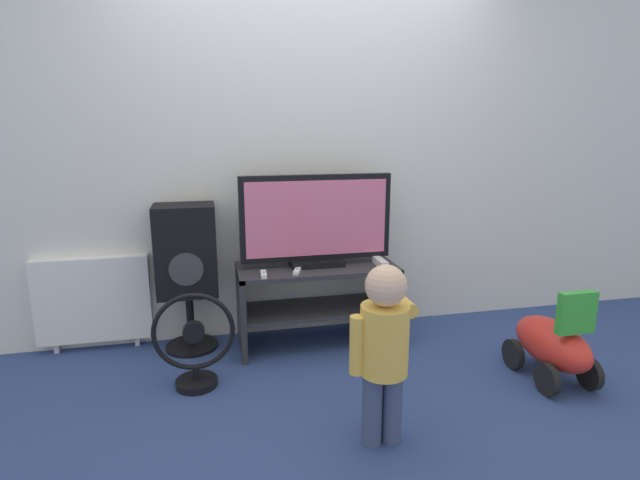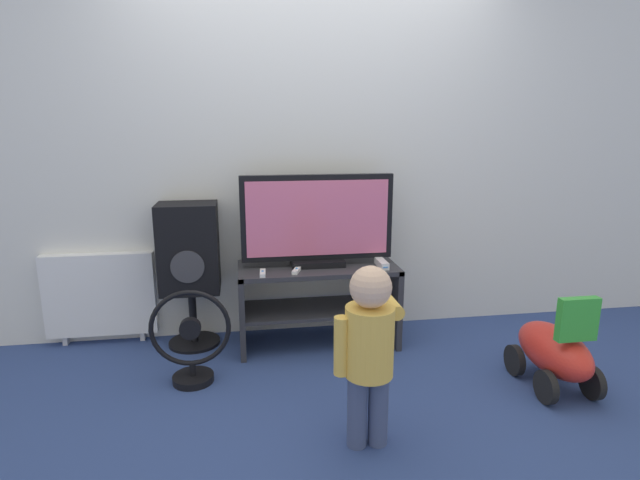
{
  "view_description": "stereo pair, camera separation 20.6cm",
  "coord_description": "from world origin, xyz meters",
  "px_view_note": "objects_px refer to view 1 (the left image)",
  "views": [
    {
      "loc": [
        -0.68,
        -2.86,
        1.45
      ],
      "look_at": [
        0.0,
        0.13,
        0.74
      ],
      "focal_mm": 28.0,
      "sensor_mm": 36.0,
      "label": 1
    },
    {
      "loc": [
        -0.48,
        -2.9,
        1.45
      ],
      "look_at": [
        0.0,
        0.13,
        0.74
      ],
      "focal_mm": 28.0,
      "sensor_mm": 36.0,
      "label": 2
    }
  ],
  "objects_px": {
    "speaker_tower": "(186,255)",
    "radiator": "(93,300)",
    "remote_primary": "(264,274)",
    "remote_secondary": "(297,271)",
    "floor_fan": "(194,345)",
    "game_console": "(380,262)",
    "television": "(316,221)",
    "child": "(384,340)",
    "ride_on_toy": "(553,344)"
  },
  "relations": [
    {
      "from": "ride_on_toy",
      "to": "radiator",
      "type": "distance_m",
      "value": 2.85
    },
    {
      "from": "remote_secondary",
      "to": "speaker_tower",
      "type": "distance_m",
      "value": 0.72
    },
    {
      "from": "floor_fan",
      "to": "remote_primary",
      "type": "bearing_deg",
      "value": 32.02
    },
    {
      "from": "child",
      "to": "radiator",
      "type": "bearing_deg",
      "value": 137.87
    },
    {
      "from": "radiator",
      "to": "floor_fan",
      "type": "bearing_deg",
      "value": -45.05
    },
    {
      "from": "television",
      "to": "floor_fan",
      "type": "relative_size",
      "value": 1.78
    },
    {
      "from": "remote_secondary",
      "to": "radiator",
      "type": "height_order",
      "value": "radiator"
    },
    {
      "from": "ride_on_toy",
      "to": "game_console",
      "type": "bearing_deg",
      "value": 139.13
    },
    {
      "from": "child",
      "to": "radiator",
      "type": "distance_m",
      "value": 2.03
    },
    {
      "from": "child",
      "to": "radiator",
      "type": "relative_size",
      "value": 1.21
    },
    {
      "from": "television",
      "to": "ride_on_toy",
      "type": "relative_size",
      "value": 1.7
    },
    {
      "from": "television",
      "to": "floor_fan",
      "type": "height_order",
      "value": "television"
    },
    {
      "from": "game_console",
      "to": "child",
      "type": "xyz_separation_m",
      "value": [
        -0.35,
        -1.04,
        -0.06
      ]
    },
    {
      "from": "remote_primary",
      "to": "radiator",
      "type": "xyz_separation_m",
      "value": [
        -1.07,
        0.38,
        -0.22
      ]
    },
    {
      "from": "speaker_tower",
      "to": "ride_on_toy",
      "type": "bearing_deg",
      "value": -23.69
    },
    {
      "from": "television",
      "to": "remote_secondary",
      "type": "distance_m",
      "value": 0.35
    },
    {
      "from": "remote_primary",
      "to": "remote_secondary",
      "type": "relative_size",
      "value": 0.98
    },
    {
      "from": "remote_secondary",
      "to": "speaker_tower",
      "type": "relative_size",
      "value": 0.14
    },
    {
      "from": "game_console",
      "to": "radiator",
      "type": "distance_m",
      "value": 1.89
    },
    {
      "from": "game_console",
      "to": "child",
      "type": "height_order",
      "value": "child"
    },
    {
      "from": "speaker_tower",
      "to": "radiator",
      "type": "bearing_deg",
      "value": 168.75
    },
    {
      "from": "child",
      "to": "speaker_tower",
      "type": "bearing_deg",
      "value": 125.81
    },
    {
      "from": "remote_secondary",
      "to": "ride_on_toy",
      "type": "distance_m",
      "value": 1.56
    },
    {
      "from": "game_console",
      "to": "speaker_tower",
      "type": "height_order",
      "value": "speaker_tower"
    },
    {
      "from": "child",
      "to": "remote_primary",
      "type": "bearing_deg",
      "value": 113.7
    },
    {
      "from": "remote_primary",
      "to": "child",
      "type": "xyz_separation_m",
      "value": [
        0.43,
        -0.97,
        -0.05
      ]
    },
    {
      "from": "game_console",
      "to": "television",
      "type": "bearing_deg",
      "value": 165.61
    },
    {
      "from": "remote_secondary",
      "to": "child",
      "type": "bearing_deg",
      "value": -77.99
    },
    {
      "from": "remote_secondary",
      "to": "speaker_tower",
      "type": "bearing_deg",
      "value": 161.1
    },
    {
      "from": "game_console",
      "to": "floor_fan",
      "type": "height_order",
      "value": "game_console"
    },
    {
      "from": "floor_fan",
      "to": "radiator",
      "type": "distance_m",
      "value": 0.92
    },
    {
      "from": "game_console",
      "to": "floor_fan",
      "type": "distance_m",
      "value": 1.29
    },
    {
      "from": "speaker_tower",
      "to": "floor_fan",
      "type": "height_order",
      "value": "speaker_tower"
    },
    {
      "from": "speaker_tower",
      "to": "floor_fan",
      "type": "xyz_separation_m",
      "value": [
        0.04,
        -0.53,
        -0.39
      ]
    },
    {
      "from": "speaker_tower",
      "to": "television",
      "type": "bearing_deg",
      "value": -6.4
    },
    {
      "from": "television",
      "to": "remote_secondary",
      "type": "height_order",
      "value": "television"
    },
    {
      "from": "floor_fan",
      "to": "television",
      "type": "bearing_deg",
      "value": 28.59
    },
    {
      "from": "remote_primary",
      "to": "radiator",
      "type": "bearing_deg",
      "value": 160.44
    },
    {
      "from": "television",
      "to": "floor_fan",
      "type": "xyz_separation_m",
      "value": [
        -0.79,
        -0.43,
        -0.59
      ]
    },
    {
      "from": "game_console",
      "to": "speaker_tower",
      "type": "relative_size",
      "value": 0.19
    },
    {
      "from": "television",
      "to": "remote_secondary",
      "type": "xyz_separation_m",
      "value": [
        -0.15,
        -0.14,
        -0.28
      ]
    },
    {
      "from": "child",
      "to": "television",
      "type": "bearing_deg",
      "value": 93.0
    },
    {
      "from": "remote_primary",
      "to": "speaker_tower",
      "type": "xyz_separation_m",
      "value": [
        -0.46,
        0.26,
        0.08
      ]
    },
    {
      "from": "remote_primary",
      "to": "remote_secondary",
      "type": "distance_m",
      "value": 0.22
    },
    {
      "from": "speaker_tower",
      "to": "ride_on_toy",
      "type": "distance_m",
      "value": 2.28
    },
    {
      "from": "television",
      "to": "remote_primary",
      "type": "height_order",
      "value": "television"
    },
    {
      "from": "speaker_tower",
      "to": "radiator",
      "type": "relative_size",
      "value": 1.35
    },
    {
      "from": "television",
      "to": "game_console",
      "type": "height_order",
      "value": "television"
    },
    {
      "from": "remote_secondary",
      "to": "floor_fan",
      "type": "height_order",
      "value": "remote_secondary"
    },
    {
      "from": "child",
      "to": "speaker_tower",
      "type": "relative_size",
      "value": 0.89
    }
  ]
}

